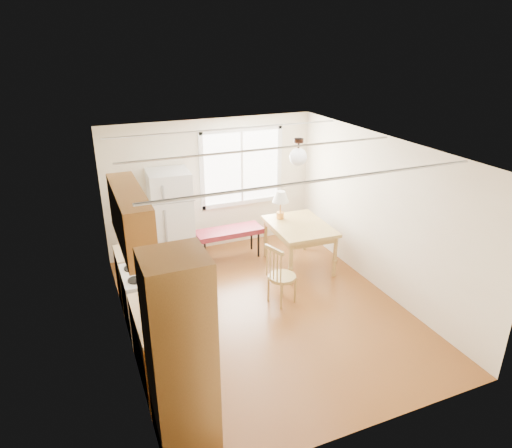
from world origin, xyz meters
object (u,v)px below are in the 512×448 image
refrigerator (171,218)px  chair (278,272)px  bench (229,233)px  dining_table (299,230)px

refrigerator → chair: bearing=-57.2°
refrigerator → bench: refrigerator is taller
bench → dining_table: bearing=-37.8°
dining_table → chair: size_ratio=1.36×
chair → dining_table: bearing=31.5°
bench → dining_table: dining_table is taller
dining_table → refrigerator: bearing=155.6°
refrigerator → chair: refrigerator is taller
refrigerator → dining_table: bearing=-23.3°
bench → dining_table: (1.04, -0.79, 0.19)m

